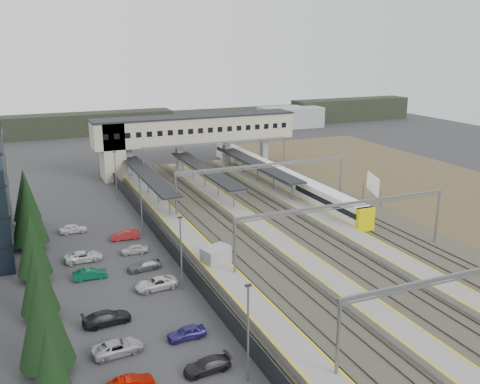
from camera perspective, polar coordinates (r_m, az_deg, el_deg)
name	(u,v)px	position (r m, az deg, el deg)	size (l,w,h in m)	color
ground	(225,252)	(66.74, -1.62, -6.37)	(220.00, 220.00, 0.00)	#2B2B2D
conifer_row	(34,253)	(57.40, -21.14, -6.08)	(4.42, 49.82, 9.50)	black
car_park	(132,300)	(54.80, -11.43, -11.19)	(10.58, 44.32, 1.29)	silver
lampposts	(158,224)	(64.06, -8.75, -3.38)	(0.50, 53.25, 8.07)	slate
fence	(163,238)	(68.95, -8.22, -4.90)	(0.08, 90.00, 2.00)	#26282B
relay_cabin_near	(216,258)	(61.64, -2.59, -7.07)	(3.48, 2.94, 2.49)	gray
relay_cabin_far	(219,254)	(63.44, -2.26, -6.59)	(2.74, 2.53, 2.04)	gray
rail_corridor	(274,227)	(74.49, 3.66, -3.75)	(34.00, 90.00, 0.92)	#37342C
canopies	(205,169)	(92.05, -3.78, 2.42)	(23.10, 30.00, 3.28)	black
footbridge	(182,133)	(105.46, -6.20, 6.30)	(40.40, 6.40, 11.20)	#B0A28C
gantries	(299,189)	(72.31, 6.33, 0.32)	(28.40, 62.28, 7.17)	slate
train	(277,176)	(95.99, 3.93, 1.71)	(2.59, 54.00, 3.26)	white
billboard	(373,185)	(87.58, 13.97, 0.76)	(1.97, 5.38, 4.73)	slate
scrub_east	(468,200)	(95.45, 23.15, -0.78)	(34.00, 120.00, 0.06)	#4C3F27
treeline_far	(184,120)	(158.40, -5.96, 7.66)	(170.00, 19.00, 7.00)	black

